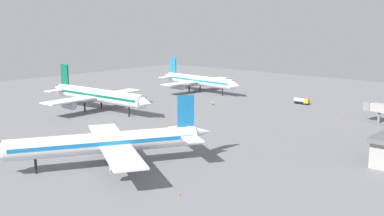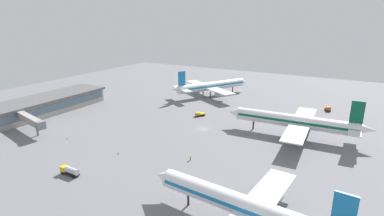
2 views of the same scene
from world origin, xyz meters
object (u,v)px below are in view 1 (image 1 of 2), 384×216
at_px(fuel_truck, 302,101).
at_px(safety_cone_mid_apron, 179,195).
at_px(airplane_distant, 107,143).
at_px(pushback_tractor, 177,128).
at_px(ground_crew_worker, 213,103).
at_px(airplane_at_gate, 98,95).
at_px(safety_cone_near_gate, 338,118).
at_px(safety_cone_far_side, 274,109).
at_px(airplane_taxiing, 199,81).

relative_size(fuel_truck, safety_cone_mid_apron, 10.50).
relative_size(airplane_distant, pushback_tractor, 10.28).
height_order(fuel_truck, ground_crew_worker, fuel_truck).
bearing_deg(ground_crew_worker, pushback_tractor, -151.47).
height_order(pushback_tractor, ground_crew_worker, pushback_tractor).
xyz_separation_m(airplane_at_gate, pushback_tractor, (-3.80, -44.15, -5.07)).
xyz_separation_m(pushback_tractor, safety_cone_near_gate, (49.53, -30.75, -0.67)).
height_order(airplane_distant, safety_cone_mid_apron, airplane_distant).
bearing_deg(ground_crew_worker, safety_cone_far_side, -67.32).
bearing_deg(airplane_taxiing, safety_cone_mid_apron, -46.52).
distance_m(airplane_at_gate, safety_cone_near_gate, 87.94).
height_order(airplane_at_gate, fuel_truck, airplane_at_gate).
xyz_separation_m(airplane_distant, ground_crew_worker, (79.65, 31.56, -5.02)).
bearing_deg(fuel_truck, pushback_tractor, -95.91).
height_order(fuel_truck, safety_cone_near_gate, fuel_truck).
bearing_deg(safety_cone_far_side, airplane_at_gate, 133.47).
bearing_deg(airplane_at_gate, airplane_taxiing, 89.27).
distance_m(fuel_truck, safety_cone_mid_apron, 112.65).
bearing_deg(safety_cone_near_gate, safety_cone_far_side, 89.04).
distance_m(airplane_at_gate, fuel_truck, 81.97).
xyz_separation_m(airplane_at_gate, ground_crew_worker, (38.27, -25.10, -5.19)).
relative_size(fuel_truck, safety_cone_far_side, 10.50).
bearing_deg(safety_cone_mid_apron, airplane_distant, 83.56).
bearing_deg(airplane_taxiing, safety_cone_near_gate, -6.45).
height_order(airplane_distant, ground_crew_worker, airplane_distant).
bearing_deg(airplane_at_gate, pushback_tractor, -7.33).
xyz_separation_m(airplane_distant, safety_cone_near_gate, (87.12, -18.23, -5.57)).
relative_size(safety_cone_near_gate, safety_cone_mid_apron, 1.00).
bearing_deg(airplane_taxiing, fuel_truck, 7.96).
relative_size(ground_crew_worker, safety_cone_mid_apron, 2.78).
relative_size(airplane_at_gate, airplane_taxiing, 1.09).
relative_size(fuel_truck, ground_crew_worker, 3.77).
bearing_deg(fuel_truck, safety_cone_far_side, -97.66).
relative_size(pushback_tractor, safety_cone_mid_apron, 7.76).
relative_size(safety_cone_near_gate, safety_cone_far_side, 1.00).
xyz_separation_m(ground_crew_worker, safety_cone_far_side, (7.91, -23.61, -0.55)).
bearing_deg(airplane_distant, airplane_at_gate, -95.78).
height_order(airplane_taxiing, safety_cone_far_side, airplane_taxiing).
height_order(airplane_taxiing, ground_crew_worker, airplane_taxiing).
height_order(airplane_at_gate, airplane_taxiing, airplane_at_gate).
xyz_separation_m(airplane_distant, fuel_truck, (105.33, 5.59, -4.48)).
bearing_deg(ground_crew_worker, airplane_taxiing, 53.84).
height_order(airplane_distant, fuel_truck, airplane_distant).
xyz_separation_m(airplane_taxiing, safety_cone_mid_apron, (-105.38, -84.12, -5.23)).
height_order(airplane_at_gate, safety_cone_far_side, airplane_at_gate).
distance_m(airplane_distant, safety_cone_mid_apron, 26.42).
xyz_separation_m(airplane_at_gate, safety_cone_mid_apron, (-44.29, -82.32, -5.74)).
bearing_deg(safety_cone_mid_apron, airplane_at_gate, 61.72).
bearing_deg(pushback_tractor, ground_crew_worker, 61.55).
distance_m(pushback_tractor, fuel_truck, 68.09).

